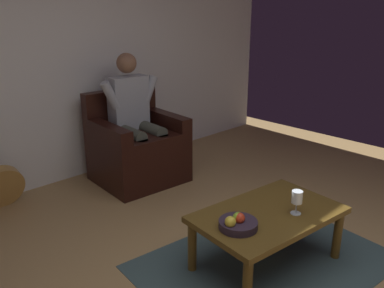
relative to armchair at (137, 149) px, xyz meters
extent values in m
cube|color=white|center=(0.60, -0.55, 0.93)|extent=(6.15, 0.06, 2.52)
cube|color=#384D4E|center=(0.26, 1.82, -0.33)|extent=(1.82, 1.40, 0.01)
cube|color=black|center=(0.00, 0.03, -0.12)|extent=(0.87, 0.81, 0.43)
cube|color=black|center=(0.01, 0.09, 0.14)|extent=(0.60, 0.67, 0.10)
cube|color=black|center=(-0.34, 0.06, 0.21)|extent=(0.18, 0.76, 0.24)
cube|color=black|center=(0.34, 0.01, 0.21)|extent=(0.18, 0.76, 0.24)
cube|color=black|center=(-0.02, -0.28, 0.34)|extent=(0.82, 0.18, 0.48)
cube|color=#A1A5AD|center=(-0.01, -0.11, 0.46)|extent=(0.40, 0.21, 0.54)
sphere|color=brown|center=(-0.01, -0.11, 0.86)|extent=(0.20, 0.20, 0.20)
cylinder|color=#46493C|center=(-0.11, 0.10, 0.21)|extent=(0.16, 0.42, 0.13)
cylinder|color=#46493C|center=(-0.10, 0.31, -0.07)|extent=(0.13, 0.13, 0.53)
cylinder|color=#A1A5AD|center=(-0.23, -0.05, 0.58)|extent=(0.21, 0.10, 0.29)
cylinder|color=#46493C|center=(0.13, 0.08, 0.21)|extent=(0.16, 0.42, 0.13)
cylinder|color=#46493C|center=(0.14, 0.29, -0.07)|extent=(0.13, 0.13, 0.53)
cylinder|color=#A1A5AD|center=(0.22, -0.08, 0.58)|extent=(0.21, 0.10, 0.29)
cube|color=#563E17|center=(0.26, 1.82, 0.05)|extent=(1.06, 0.72, 0.04)
cylinder|color=#563E17|center=(-0.16, 2.13, -0.15)|extent=(0.06, 0.06, 0.36)
cylinder|color=#563E17|center=(0.73, 2.03, -0.15)|extent=(0.06, 0.06, 0.36)
cylinder|color=#563E17|center=(-0.22, 1.61, -0.15)|extent=(0.06, 0.06, 0.36)
cylinder|color=#563E17|center=(0.68, 1.51, -0.15)|extent=(0.06, 0.06, 0.36)
cylinder|color=#B2813E|center=(1.24, -0.34, -0.14)|extent=(0.39, 0.20, 0.40)
cylinder|color=black|center=(1.24, -0.29, -0.12)|extent=(0.11, 0.03, 0.11)
cylinder|color=silver|center=(0.15, 1.96, 0.07)|extent=(0.07, 0.07, 0.01)
cylinder|color=silver|center=(0.15, 1.96, 0.11)|extent=(0.01, 0.01, 0.07)
cylinder|color=silver|center=(0.15, 1.96, 0.19)|extent=(0.07, 0.07, 0.08)
cylinder|color=#590C19|center=(0.15, 1.96, 0.17)|extent=(0.06, 0.06, 0.03)
cylinder|color=#2C212E|center=(0.57, 1.81, 0.10)|extent=(0.24, 0.24, 0.05)
sphere|color=gold|center=(0.64, 1.81, 0.14)|extent=(0.07, 0.07, 0.07)
sphere|color=red|center=(0.57, 1.82, 0.14)|extent=(0.07, 0.07, 0.07)
sphere|color=#81AB2A|center=(0.57, 1.81, 0.14)|extent=(0.07, 0.07, 0.07)
camera|label=1|loc=(2.33, 3.20, 1.37)|focal=37.92mm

